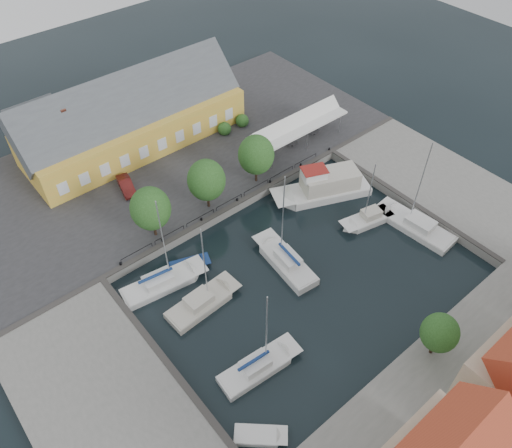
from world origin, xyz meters
The scene contains 20 objects.
ground centered at (0.00, 0.00, 0.00)m, with size 140.00×140.00×0.00m, color black.
north_quay centered at (0.00, 23.00, 0.50)m, with size 56.00×26.00×1.00m, color #2D2D30.
west_quay centered at (-22.00, -2.00, 0.50)m, with size 12.00×24.00×1.00m, color slate.
east_quay centered at (22.00, -2.00, 0.50)m, with size 12.00×24.00×1.00m, color slate.
south_bank centered at (0.00, -21.00, 0.50)m, with size 56.00×14.00×1.00m, color slate.
quay_edge_fittings centered at (0.02, 4.75, 1.06)m, with size 56.00×24.72×0.40m.
warehouse centered at (-2.60, 28.36, 4.43)m, with size 28.56×14.00×9.55m.
tent_canopy centered at (14.00, 14.50, 3.68)m, with size 14.00×4.00×2.83m.
quay_trees centered at (-2.00, 12.00, 4.88)m, with size 18.20×4.20×6.30m.
car_silver centered at (14.05, 30.78, 1.71)m, with size 1.67×4.16×1.42m, color #B6B7BE.
car_red centered at (-7.75, 20.41, 1.67)m, with size 1.42×4.07×1.34m, color #501412.
center_sailboat centered at (-0.50, 0.59, 0.36)m, with size 3.46×8.86×11.94m.
trawler centered at (10.37, 5.78, 1.02)m, with size 12.15×7.80×5.00m.
east_boat_b centered at (10.90, -0.64, 0.26)m, with size 6.71×3.45×9.11m.
east_boat_c centered at (14.15, -4.74, 0.26)m, with size 3.69×9.59×11.85m.
west_boat_a centered at (-11.78, 6.42, 0.27)m, with size 9.08×3.71×11.68m.
west_boat_b centered at (-10.13, 1.94, 0.26)m, with size 7.90×3.07×10.67m.
west_boat_d centered at (-10.31, -6.71, 0.27)m, with size 7.99×3.00×10.55m.
launch_sw centered at (-13.97, -11.27, 0.09)m, with size 4.19×4.02×0.98m.
launch_nw centered at (-8.29, 6.83, 0.09)m, with size 4.45×2.96×0.88m.
Camera 1 is at (-24.19, -23.17, 39.90)m, focal length 35.00 mm.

